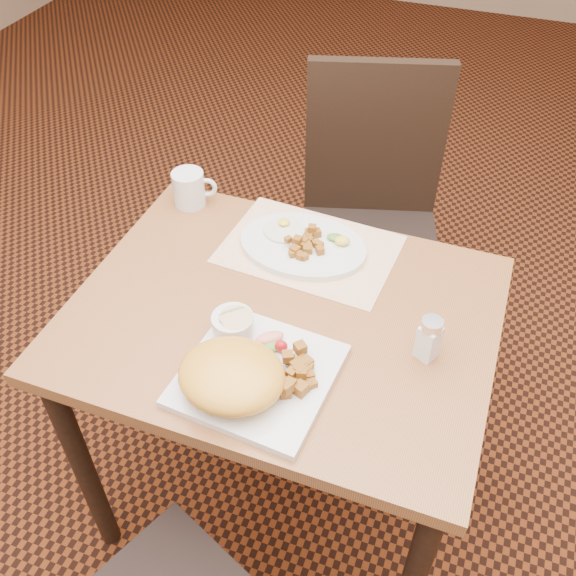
% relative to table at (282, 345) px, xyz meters
% --- Properties ---
extents(ground, '(8.00, 8.00, 0.00)m').
position_rel_table_xyz_m(ground, '(0.00, 0.00, -0.64)').
color(ground, black).
rests_on(ground, ground).
extents(table, '(0.90, 0.70, 0.75)m').
position_rel_table_xyz_m(table, '(0.00, 0.00, 0.00)').
color(table, '#9B5C30').
rests_on(table, ground).
extents(chair_far, '(0.52, 0.53, 0.97)m').
position_rel_table_xyz_m(chair_far, '(0.03, 0.70, -0.10)').
color(chair_far, black).
rests_on(chair_far, ground).
extents(placemat, '(0.42, 0.31, 0.00)m').
position_rel_table_xyz_m(placemat, '(-0.01, 0.21, 0.11)').
color(placemat, white).
rests_on(placemat, table).
extents(plate_square, '(0.30, 0.30, 0.02)m').
position_rel_table_xyz_m(plate_square, '(0.02, -0.18, 0.12)').
color(plate_square, silver).
rests_on(plate_square, table).
extents(plate_oval, '(0.31, 0.23, 0.02)m').
position_rel_table_xyz_m(plate_oval, '(-0.03, 0.21, 0.12)').
color(plate_oval, silver).
rests_on(plate_oval, placemat).
extents(hollandaise_mound, '(0.20, 0.18, 0.07)m').
position_rel_table_xyz_m(hollandaise_mound, '(-0.01, -0.23, 0.16)').
color(hollandaise_mound, gold).
rests_on(hollandaise_mound, plate_square).
extents(ramekin, '(0.09, 0.09, 0.05)m').
position_rel_table_xyz_m(ramekin, '(-0.06, -0.11, 0.15)').
color(ramekin, silver).
rests_on(ramekin, plate_square).
extents(garnish_sq, '(0.08, 0.07, 0.03)m').
position_rel_table_xyz_m(garnish_sq, '(0.02, -0.11, 0.14)').
color(garnish_sq, '#387223').
rests_on(garnish_sq, plate_square).
extents(fried_egg, '(0.10, 0.10, 0.02)m').
position_rel_table_xyz_m(fried_egg, '(-0.08, 0.24, 0.13)').
color(fried_egg, white).
rests_on(fried_egg, plate_oval).
extents(garnish_ov, '(0.06, 0.05, 0.02)m').
position_rel_table_xyz_m(garnish_ov, '(0.05, 0.24, 0.14)').
color(garnish_ov, '#387223').
rests_on(garnish_ov, plate_oval).
extents(salt_shaker, '(0.06, 0.06, 0.10)m').
position_rel_table_xyz_m(salt_shaker, '(0.31, -0.02, 0.16)').
color(salt_shaker, white).
rests_on(salt_shaker, table).
extents(coffee_mug, '(0.11, 0.08, 0.09)m').
position_rel_table_xyz_m(coffee_mug, '(-0.36, 0.29, 0.16)').
color(coffee_mug, silver).
rests_on(coffee_mug, table).
extents(home_fries_sq, '(0.09, 0.13, 0.04)m').
position_rel_table_xyz_m(home_fries_sq, '(0.10, -0.17, 0.14)').
color(home_fries_sq, '#9E5F19').
rests_on(home_fries_sq, plate_square).
extents(home_fries_ov, '(0.10, 0.11, 0.03)m').
position_rel_table_xyz_m(home_fries_ov, '(-0.01, 0.20, 0.14)').
color(home_fries_ov, '#9E5F19').
rests_on(home_fries_ov, plate_oval).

